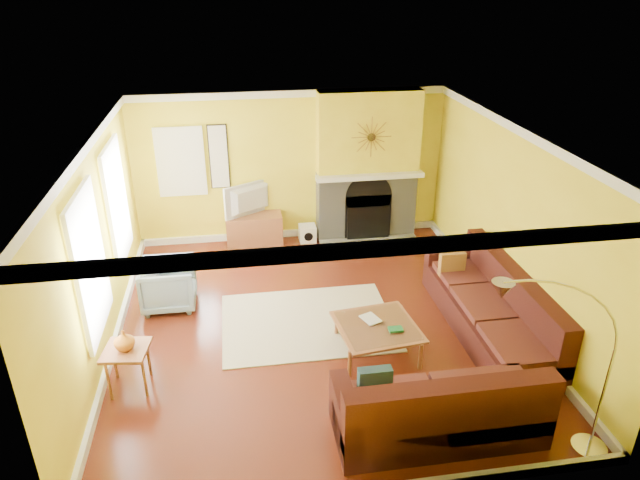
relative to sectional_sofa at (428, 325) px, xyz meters
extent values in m
cube|color=maroon|center=(-1.31, 0.91, -0.46)|extent=(5.50, 6.00, 0.02)
cube|color=white|center=(-1.31, 0.91, 2.26)|extent=(5.50, 6.00, 0.02)
cube|color=yellow|center=(-1.31, 3.92, 0.90)|extent=(5.50, 0.02, 2.70)
cube|color=yellow|center=(-1.31, -2.10, 0.90)|extent=(5.50, 0.02, 2.70)
cube|color=yellow|center=(-4.07, 0.91, 0.90)|extent=(0.02, 6.00, 2.70)
cube|color=yellow|center=(1.45, 0.91, 0.90)|extent=(0.02, 6.00, 2.70)
cube|color=white|center=(-4.03, 2.21, 1.05)|extent=(0.06, 1.22, 1.72)
cube|color=white|center=(-4.03, 0.31, 1.05)|extent=(0.06, 1.22, 1.72)
cube|color=white|center=(-3.21, 3.87, 1.10)|extent=(0.82, 0.06, 1.22)
cube|color=white|center=(-2.56, 3.88, 1.15)|extent=(0.34, 0.04, 1.14)
cube|color=white|center=(0.04, 3.47, 0.80)|extent=(1.92, 0.22, 0.08)
cube|color=gray|center=(0.04, 3.16, -0.42)|extent=(1.80, 0.70, 0.06)
cube|color=beige|center=(-1.42, 0.96, -0.44)|extent=(2.40, 1.80, 0.02)
cube|color=#985A37|center=(-2.02, 3.69, -0.17)|extent=(1.00, 0.45, 0.55)
imported|color=black|center=(-2.02, 3.69, 0.39)|extent=(0.95, 0.64, 0.59)
cube|color=white|center=(-1.06, 3.63, -0.30)|extent=(0.30, 0.30, 0.30)
imported|color=gray|center=(-3.37, 1.74, -0.10)|extent=(0.78, 0.76, 0.71)
imported|color=orange|center=(-3.70, -0.07, 0.22)|extent=(0.30, 0.30, 0.25)
imported|color=white|center=(-0.77, 0.27, -0.04)|extent=(0.28, 0.32, 0.03)
camera|label=1|loc=(-2.31, -5.79, 4.10)|focal=32.00mm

